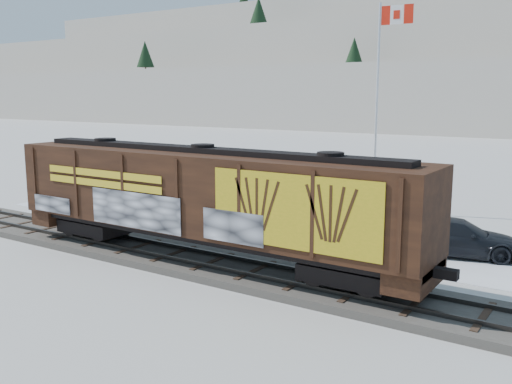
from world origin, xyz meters
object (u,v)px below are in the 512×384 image
Objects in this scene: car_silver at (318,218)px; car_dark at (457,237)px; hopper_railcar at (203,196)px; flagpole at (377,137)px; car_white at (290,217)px.

car_silver is 6.49m from car_dark.
car_dark is (6.49, 0.08, -0.04)m from car_silver.
flagpole reaches higher than hopper_railcar.
hopper_railcar is 3.82× the size of car_silver.
hopper_railcar reaches higher than car_dark.
car_silver is at bearing 79.34° from hopper_railcar.
flagpole reaches higher than car_dark.
flagpole reaches higher than car_silver.
flagpole is 7.96m from car_white.
hopper_railcar is 13.87m from flagpole.
car_dark is (7.81, 7.09, -2.03)m from hopper_railcar.
flagpole is at bearing 83.58° from hopper_railcar.
car_silver reaches higher than car_dark.
hopper_railcar is 7.41m from car_silver.
car_white is at bearing 77.36° from car_dark.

